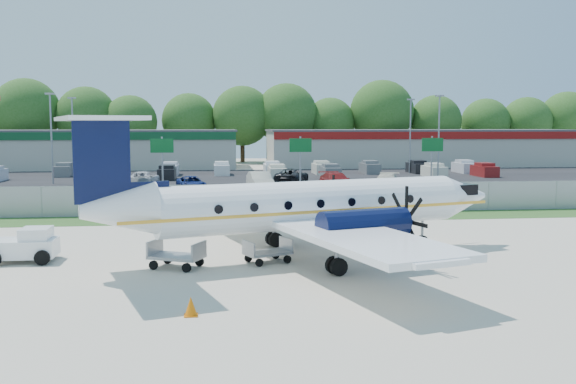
{
  "coord_description": "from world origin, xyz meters",
  "views": [
    {
      "loc": [
        -4.04,
        -28.39,
        5.94
      ],
      "look_at": [
        0.0,
        6.0,
        2.3
      ],
      "focal_mm": 40.0,
      "sensor_mm": 36.0,
      "label": 1
    }
  ],
  "objects": [
    {
      "name": "sign_left",
      "position": [
        -8.0,
        22.91,
        3.61
      ],
      "size": [
        1.8,
        0.26,
        5.0
      ],
      "color": "gray",
      "rests_on": "ground"
    },
    {
      "name": "road_car_west",
      "position": [
        -14.34,
        16.79,
        0.0
      ],
      "size": [
        4.63,
        2.67,
        1.44
      ],
      "primitive_type": "imported",
      "rotation": [
        0.0,
        0.0,
        1.29
      ],
      "color": "silver",
      "rests_on": "ground"
    },
    {
      "name": "parked_car_b",
      "position": [
        -6.0,
        29.9,
        0.0
      ],
      "size": [
        3.11,
        5.05,
        1.3
      ],
      "primitive_type": "imported",
      "rotation": [
        0.0,
        0.0,
        0.21
      ],
      "color": "navy",
      "rests_on": "ground"
    },
    {
      "name": "cone_starboard_wing",
      "position": [
        -1.94,
        8.2,
        0.22
      ],
      "size": [
        0.33,
        0.33,
        0.48
      ],
      "color": "#DA6706",
      "rests_on": "ground"
    },
    {
      "name": "light_pole_ne",
      "position": [
        20.0,
        38.0,
        5.23
      ],
      "size": [
        0.9,
        0.35,
        9.09
      ],
      "color": "gray",
      "rests_on": "ground"
    },
    {
      "name": "access_road",
      "position": [
        0.0,
        19.0,
        0.01
      ],
      "size": [
        170.0,
        8.0,
        0.02
      ],
      "primitive_type": "cube",
      "color": "black",
      "rests_on": "ground"
    },
    {
      "name": "cone_nose",
      "position": [
        3.13,
        -1.55,
        0.27
      ],
      "size": [
        0.41,
        0.41,
        0.58
      ],
      "color": "#DA6706",
      "rests_on": "ground"
    },
    {
      "name": "parked_car_c",
      "position": [
        0.19,
        29.34,
        0.0
      ],
      "size": [
        2.3,
        5.26,
        1.68
      ],
      "primitive_type": "imported",
      "rotation": [
        0.0,
        0.0,
        0.1
      ],
      "color": "beige",
      "rests_on": "ground"
    },
    {
      "name": "baggage_cart_far",
      "position": [
        -5.58,
        -1.83,
        0.53
      ],
      "size": [
        2.5,
        2.08,
        1.13
      ],
      "color": "gray",
      "rests_on": "ground"
    },
    {
      "name": "parked_car_g",
      "position": [
        3.88,
        35.75,
        0.0
      ],
      "size": [
        4.38,
        6.02,
        1.52
      ],
      "primitive_type": "imported",
      "rotation": [
        0.0,
        0.0,
        2.76
      ],
      "color": "black",
      "rests_on": "ground"
    },
    {
      "name": "building_east",
      "position": [
        26.0,
        61.98,
        2.63
      ],
      "size": [
        44.4,
        12.4,
        5.24
      ],
      "color": "#B8B4A6",
      "rests_on": "ground"
    },
    {
      "name": "road_car_mid",
      "position": [
        10.31,
        20.55,
        0.0
      ],
      "size": [
        4.82,
        3.24,
        1.52
      ],
      "primitive_type": "imported",
      "rotation": [
        0.0,
        0.0,
        -1.22
      ],
      "color": "black",
      "rests_on": "ground"
    },
    {
      "name": "parked_car_f",
      "position": [
        -10.74,
        34.69,
        0.0
      ],
      "size": [
        3.06,
        5.5,
        1.45
      ],
      "primitive_type": "imported",
      "rotation": [
        0.0,
        0.0,
        3.01
      ],
      "color": "silver",
      "rests_on": "ground"
    },
    {
      "name": "baggage_cart_near",
      "position": [
        -1.73,
        -1.22,
        0.47
      ],
      "size": [
        2.23,
        1.81,
        1.01
      ],
      "color": "gray",
      "rests_on": "ground"
    },
    {
      "name": "grass_verge",
      "position": [
        0.0,
        12.0,
        0.01
      ],
      "size": [
        170.0,
        4.0,
        0.02
      ],
      "primitive_type": "cube",
      "color": "#2D561E",
      "rests_on": "ground"
    },
    {
      "name": "perimeter_fence",
      "position": [
        0.0,
        14.0,
        1.0
      ],
      "size": [
        120.0,
        0.06,
        1.99
      ],
      "color": "gray",
      "rests_on": "ground"
    },
    {
      "name": "sign_mid",
      "position": [
        3.0,
        22.91,
        3.61
      ],
      "size": [
        1.8,
        0.26,
        5.0
      ],
      "color": "gray",
      "rests_on": "ground"
    },
    {
      "name": "parked_car_a",
      "position": [
        -10.96,
        29.2,
        0.0
      ],
      "size": [
        3.47,
        4.76,
        1.28
      ],
      "primitive_type": "imported",
      "rotation": [
        0.0,
        0.0,
        -0.43
      ],
      "color": "#595B5E",
      "rests_on": "ground"
    },
    {
      "name": "cone_port_wing",
      "position": [
        -4.78,
        -8.67,
        0.29
      ],
      "size": [
        0.43,
        0.43,
        0.61
      ],
      "color": "#DA6706",
      "rests_on": "ground"
    },
    {
      "name": "aircraft",
      "position": [
        -0.06,
        -0.66,
        2.41
      ],
      "size": [
        20.43,
        19.94,
        6.25
      ],
      "color": "white",
      "rests_on": "ground"
    },
    {
      "name": "tree_line",
      "position": [
        0.0,
        74.0,
        0.0
      ],
      "size": [
        112.0,
        6.0,
        14.0
      ],
      "primitive_type": null,
      "color": "#275218",
      "rests_on": "ground"
    },
    {
      "name": "parked_car_d",
      "position": [
        7.07,
        28.75,
        0.0
      ],
      "size": [
        2.73,
        5.71,
        1.61
      ],
      "primitive_type": "imported",
      "rotation": [
        0.0,
        0.0,
        0.09
      ],
      "color": "maroon",
      "rests_on": "ground"
    },
    {
      "name": "light_pole_nw",
      "position": [
        -20.0,
        38.0,
        5.23
      ],
      "size": [
        0.9,
        0.35,
        9.09
      ],
      "color": "gray",
      "rests_on": "ground"
    },
    {
      "name": "parked_car_e",
      "position": [
        11.65,
        28.25,
        0.0
      ],
      "size": [
        3.93,
        5.61,
        1.51
      ],
      "primitive_type": "imported",
      "rotation": [
        0.0,
        0.0,
        -0.39
      ],
      "color": "beige",
      "rests_on": "ground"
    },
    {
      "name": "building_west",
      "position": [
        -24.0,
        61.98,
        2.63
      ],
      "size": [
        46.4,
        12.4,
        5.24
      ],
      "color": "#B8B4A6",
      "rests_on": "ground"
    },
    {
      "name": "parking_lot",
      "position": [
        0.0,
        40.0,
        0.01
      ],
      "size": [
        170.0,
        32.0,
        0.02
      ],
      "primitive_type": "cube",
      "color": "black",
      "rests_on": "ground"
    },
    {
      "name": "ground",
      "position": [
        0.0,
        0.0,
        0.0
      ],
      "size": [
        170.0,
        170.0,
        0.0
      ],
      "primitive_type": "plane",
      "color": "beige",
      "rests_on": "ground"
    },
    {
      "name": "far_parking_rows",
      "position": [
        0.0,
        45.0,
        0.0
      ],
      "size": [
        56.0,
        10.0,
        1.6
      ],
      "primitive_type": null,
      "color": "gray",
      "rests_on": "ground"
    },
    {
      "name": "pushback_tug",
      "position": [
        -12.14,
        0.22,
        0.71
      ],
      "size": [
        2.75,
        1.97,
        1.48
      ],
      "color": "white",
      "rests_on": "ground"
    },
    {
      "name": "sign_right",
      "position": [
        14.0,
        22.91,
        3.61
      ],
      "size": [
        1.8,
        0.26,
        5.0
      ],
      "color": "gray",
      "rests_on": "ground"
    },
    {
      "name": "light_pole_sw",
      "position": [
        -20.0,
        48.0,
        5.23
      ],
      "size": [
        0.9,
        0.35,
        9.09
      ],
      "color": "gray",
      "rests_on": "ground"
    },
    {
      "name": "light_pole_se",
      "position": [
        20.0,
        48.0,
        5.23
      ],
      "size": [
        0.9,
        0.35,
        9.09
      ],
      "color": "gray",
      "rests_on": "ground"
    }
  ]
}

